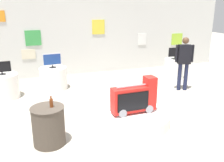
{
  "coord_description": "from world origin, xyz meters",
  "views": [
    {
      "loc": [
        -2.02,
        -4.63,
        2.64
      ],
      "look_at": [
        -0.06,
        1.09,
        0.75
      ],
      "focal_mm": 40.02,
      "sensor_mm": 36.0,
      "label": 1
    }
  ],
  "objects_px": {
    "main_display_pedestal": "(133,118)",
    "tv_on_right_rear": "(52,60)",
    "tv_on_left_rear": "(1,68)",
    "display_pedestal_center_rear": "(174,68)",
    "tv_on_center_rear": "(175,53)",
    "shopper_browsing_near_truck": "(184,60)",
    "side_table_round": "(49,125)",
    "novelty_firetruck_tv": "(135,99)",
    "display_pedestal_left_rear": "(4,86)",
    "display_pedestal_right_rear": "(54,78)",
    "bottle_on_side_table": "(51,103)"
  },
  "relations": [
    {
      "from": "main_display_pedestal",
      "to": "tv_on_right_rear",
      "type": "distance_m",
      "value": 3.46
    },
    {
      "from": "tv_on_left_rear",
      "to": "display_pedestal_center_rear",
      "type": "xyz_separation_m",
      "value": [
        5.78,
        0.2,
        -0.55
      ]
    },
    {
      "from": "tv_on_center_rear",
      "to": "shopper_browsing_near_truck",
      "type": "distance_m",
      "value": 1.37
    },
    {
      "from": "side_table_round",
      "to": "novelty_firetruck_tv",
      "type": "bearing_deg",
      "value": 8.48
    },
    {
      "from": "side_table_round",
      "to": "shopper_browsing_near_truck",
      "type": "distance_m",
      "value": 4.73
    },
    {
      "from": "main_display_pedestal",
      "to": "display_pedestal_left_rear",
      "type": "height_order",
      "value": "display_pedestal_left_rear"
    },
    {
      "from": "display_pedestal_center_rear",
      "to": "shopper_browsing_near_truck",
      "type": "relative_size",
      "value": 0.42
    },
    {
      "from": "side_table_round",
      "to": "main_display_pedestal",
      "type": "bearing_deg",
      "value": 8.76
    },
    {
      "from": "main_display_pedestal",
      "to": "tv_on_right_rear",
      "type": "bearing_deg",
      "value": 115.51
    },
    {
      "from": "main_display_pedestal",
      "to": "tv_on_center_rear",
      "type": "xyz_separation_m",
      "value": [
        2.89,
        2.89,
        0.8
      ]
    },
    {
      "from": "tv_on_center_rear",
      "to": "display_pedestal_right_rear",
      "type": "relative_size",
      "value": 0.59
    },
    {
      "from": "display_pedestal_center_rear",
      "to": "tv_on_center_rear",
      "type": "distance_m",
      "value": 0.57
    },
    {
      "from": "display_pedestal_left_rear",
      "to": "shopper_browsing_near_truck",
      "type": "relative_size",
      "value": 0.5
    },
    {
      "from": "display_pedestal_center_rear",
      "to": "tv_on_center_rear",
      "type": "height_order",
      "value": "tv_on_center_rear"
    },
    {
      "from": "tv_on_center_rear",
      "to": "display_pedestal_left_rear",
      "type": "bearing_deg",
      "value": -178.05
    },
    {
      "from": "display_pedestal_right_rear",
      "to": "tv_on_center_rear",
      "type": "bearing_deg",
      "value": -1.96
    },
    {
      "from": "display_pedestal_right_rear",
      "to": "side_table_round",
      "type": "distance_m",
      "value": 3.36
    },
    {
      "from": "display_pedestal_right_rear",
      "to": "bottle_on_side_table",
      "type": "bearing_deg",
      "value": -96.39
    },
    {
      "from": "tv_on_right_rear",
      "to": "bottle_on_side_table",
      "type": "distance_m",
      "value": 3.36
    },
    {
      "from": "display_pedestal_center_rear",
      "to": "tv_on_center_rear",
      "type": "xyz_separation_m",
      "value": [
        0.0,
        -0.0,
        0.57
      ]
    },
    {
      "from": "tv_on_center_rear",
      "to": "bottle_on_side_table",
      "type": "height_order",
      "value": "tv_on_center_rear"
    },
    {
      "from": "tv_on_center_rear",
      "to": "display_pedestal_right_rear",
      "type": "xyz_separation_m",
      "value": [
        -4.34,
        0.15,
        -0.57
      ]
    },
    {
      "from": "display_pedestal_left_rear",
      "to": "tv_on_left_rear",
      "type": "relative_size",
      "value": 1.68
    },
    {
      "from": "main_display_pedestal",
      "to": "display_pedestal_right_rear",
      "type": "xyz_separation_m",
      "value": [
        -1.45,
        3.04,
        0.22
      ]
    },
    {
      "from": "tv_on_left_rear",
      "to": "shopper_browsing_near_truck",
      "type": "bearing_deg",
      "value": -11.52
    },
    {
      "from": "main_display_pedestal",
      "to": "tv_on_left_rear",
      "type": "bearing_deg",
      "value": 137.09
    },
    {
      "from": "tv_on_left_rear",
      "to": "bottle_on_side_table",
      "type": "distance_m",
      "value": 3.18
    },
    {
      "from": "display_pedestal_left_rear",
      "to": "display_pedestal_right_rear",
      "type": "xyz_separation_m",
      "value": [
        1.44,
        0.34,
        0.0
      ]
    },
    {
      "from": "tv_on_left_rear",
      "to": "side_table_round",
      "type": "height_order",
      "value": "tv_on_left_rear"
    },
    {
      "from": "display_pedestal_left_rear",
      "to": "display_pedestal_right_rear",
      "type": "height_order",
      "value": "same"
    },
    {
      "from": "main_display_pedestal",
      "to": "shopper_browsing_near_truck",
      "type": "bearing_deg",
      "value": 34.06
    },
    {
      "from": "tv_on_left_rear",
      "to": "tv_on_center_rear",
      "type": "height_order",
      "value": "tv_on_center_rear"
    },
    {
      "from": "shopper_browsing_near_truck",
      "to": "display_pedestal_left_rear",
      "type": "bearing_deg",
      "value": 168.43
    },
    {
      "from": "display_pedestal_left_rear",
      "to": "bottle_on_side_table",
      "type": "distance_m",
      "value": 3.22
    },
    {
      "from": "novelty_firetruck_tv",
      "to": "shopper_browsing_near_truck",
      "type": "relative_size",
      "value": 0.62
    },
    {
      "from": "tv_on_left_rear",
      "to": "display_pedestal_right_rear",
      "type": "distance_m",
      "value": 1.59
    },
    {
      "from": "novelty_firetruck_tv",
      "to": "tv_on_center_rear",
      "type": "relative_size",
      "value": 2.05
    },
    {
      "from": "main_display_pedestal",
      "to": "display_pedestal_left_rear",
      "type": "bearing_deg",
      "value": 137.04
    },
    {
      "from": "display_pedestal_center_rear",
      "to": "bottle_on_side_table",
      "type": "distance_m",
      "value": 5.72
    },
    {
      "from": "novelty_firetruck_tv",
      "to": "side_table_round",
      "type": "height_order",
      "value": "novelty_firetruck_tv"
    },
    {
      "from": "tv_on_right_rear",
      "to": "shopper_browsing_near_truck",
      "type": "distance_m",
      "value": 4.09
    },
    {
      "from": "tv_on_right_rear",
      "to": "shopper_browsing_near_truck",
      "type": "xyz_separation_m",
      "value": [
        3.83,
        -1.42,
        0.03
      ]
    },
    {
      "from": "tv_on_left_rear",
      "to": "display_pedestal_right_rear",
      "type": "relative_size",
      "value": 0.58
    },
    {
      "from": "display_pedestal_center_rear",
      "to": "tv_on_right_rear",
      "type": "height_order",
      "value": "tv_on_right_rear"
    },
    {
      "from": "display_pedestal_right_rear",
      "to": "tv_on_right_rear",
      "type": "xyz_separation_m",
      "value": [
        -0.0,
        -0.0,
        0.6
      ]
    },
    {
      "from": "display_pedestal_left_rear",
      "to": "display_pedestal_center_rear",
      "type": "xyz_separation_m",
      "value": [
        5.78,
        0.2,
        0.0
      ]
    },
    {
      "from": "tv_on_left_rear",
      "to": "bottle_on_side_table",
      "type": "relative_size",
      "value": 2.25
    },
    {
      "from": "shopper_browsing_near_truck",
      "to": "bottle_on_side_table",
      "type": "bearing_deg",
      "value": -155.51
    },
    {
      "from": "main_display_pedestal",
      "to": "display_pedestal_right_rear",
      "type": "relative_size",
      "value": 1.97
    },
    {
      "from": "display_pedestal_center_rear",
      "to": "novelty_firetruck_tv",
      "type": "bearing_deg",
      "value": -134.7
    }
  ]
}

